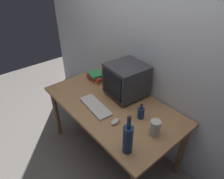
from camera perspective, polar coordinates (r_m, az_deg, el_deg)
ground_plane at (r=2.61m, az=0.00°, el=-17.19°), size 6.00×6.00×0.00m
back_wall at (r=2.14m, az=10.11°, el=11.86°), size 4.00×0.08×2.50m
desk at (r=2.14m, az=0.00°, el=-5.94°), size 1.52×0.84×0.75m
crt_monitor at (r=2.12m, az=4.18°, el=2.76°), size 0.41×0.42×0.37m
keyboard at (r=2.04m, az=-4.88°, el=-4.91°), size 0.43×0.19×0.02m
computer_mouse at (r=1.85m, az=0.90°, el=-9.28°), size 0.08×0.11×0.04m
bottle_tall at (r=1.55m, az=4.65°, el=-14.04°), size 0.08×0.08×0.37m
bottle_short at (r=1.90m, az=8.42°, el=-6.69°), size 0.07×0.07×0.17m
book_stack at (r=2.49m, az=-4.60°, el=3.89°), size 0.24×0.20×0.09m
metal_canister at (r=1.75m, az=12.49°, el=-10.81°), size 0.09×0.09×0.15m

